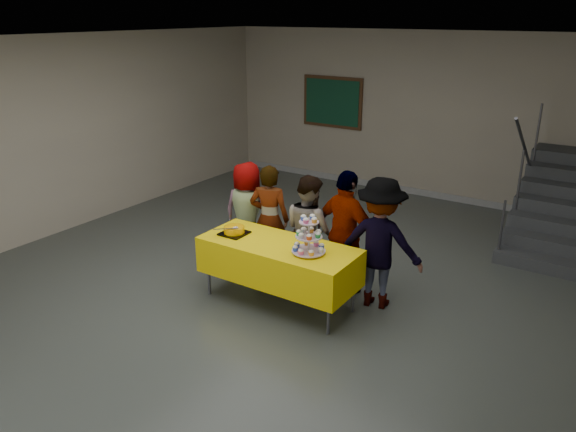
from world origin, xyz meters
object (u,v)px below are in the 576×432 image
at_px(schoolchild_e, 380,243).
at_px(noticeboard, 332,102).
at_px(schoolchild_c, 309,230).
at_px(schoolchild_a, 247,213).
at_px(schoolchild_d, 346,234).
at_px(staircase, 566,208).
at_px(cupcake_stand, 309,239).
at_px(bear_cake, 234,229).
at_px(schoolchild_b, 269,219).
at_px(bake_table, 279,260).

relative_size(schoolchild_e, noticeboard, 1.21).
bearing_deg(schoolchild_c, schoolchild_a, 19.31).
distance_m(schoolchild_d, staircase, 3.95).
distance_m(schoolchild_a, schoolchild_d, 1.57).
height_order(schoolchild_e, staircase, staircase).
xyz_separation_m(cupcake_stand, bear_cake, (-1.05, -0.00, -0.11)).
height_order(cupcake_stand, schoolchild_b, schoolchild_b).
distance_m(cupcake_stand, schoolchild_e, 0.88).
bearing_deg(cupcake_stand, schoolchild_c, 120.87).
bearing_deg(schoolchild_b, noticeboard, -89.60).
height_order(bake_table, staircase, staircase).
height_order(schoolchild_c, staircase, staircase).
height_order(schoolchild_d, noticeboard, noticeboard).
relative_size(cupcake_stand, schoolchild_a, 0.31).
height_order(schoolchild_a, schoolchild_d, schoolchild_d).
bearing_deg(noticeboard, bear_cake, -73.91).
relative_size(schoolchild_c, schoolchild_e, 0.91).
relative_size(schoolchild_d, noticeboard, 1.20).
relative_size(cupcake_stand, staircase, 0.19).
distance_m(bake_table, schoolchild_e, 1.19).
relative_size(bear_cake, staircase, 0.15).
height_order(bake_table, schoolchild_c, schoolchild_c).
height_order(schoolchild_e, noticeboard, noticeboard).
distance_m(bear_cake, schoolchild_c, 0.96).
bearing_deg(noticeboard, schoolchild_e, -54.76).
height_order(bake_table, schoolchild_a, schoolchild_a).
distance_m(bear_cake, noticeboard, 5.23).
relative_size(bear_cake, schoolchild_a, 0.25).
distance_m(bake_table, noticeboard, 5.44).
bearing_deg(noticeboard, staircase, -10.43).
xyz_separation_m(schoolchild_c, staircase, (2.49, 3.41, -0.23)).
bearing_deg(cupcake_stand, bear_cake, -179.74).
distance_m(schoolchild_d, schoolchild_e, 0.47).
relative_size(schoolchild_a, schoolchild_c, 0.99).
bearing_deg(schoolchild_d, schoolchild_b, 14.48).
xyz_separation_m(schoolchild_b, noticeboard, (-1.44, 4.24, 0.87)).
distance_m(bake_table, schoolchild_c, 0.70).
bearing_deg(bear_cake, schoolchild_a, 117.58).
relative_size(bake_table, schoolchild_e, 1.20).
bearing_deg(bear_cake, bake_table, 4.21).
bearing_deg(schoolchild_a, cupcake_stand, 141.91).
bearing_deg(schoolchild_a, schoolchild_c, 165.72).
bearing_deg(schoolchild_b, schoolchild_c, 160.98).
height_order(schoolchild_c, schoolchild_d, schoolchild_d).
xyz_separation_m(cupcake_stand, schoolchild_c, (-0.43, 0.72, -0.23)).
distance_m(schoolchild_b, schoolchild_c, 0.61).
height_order(schoolchild_b, schoolchild_c, schoolchild_b).
xyz_separation_m(schoolchild_d, staircase, (1.97, 3.41, -0.29)).
bearing_deg(bear_cake, schoolchild_b, 89.82).
distance_m(schoolchild_d, noticeboard, 5.03).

